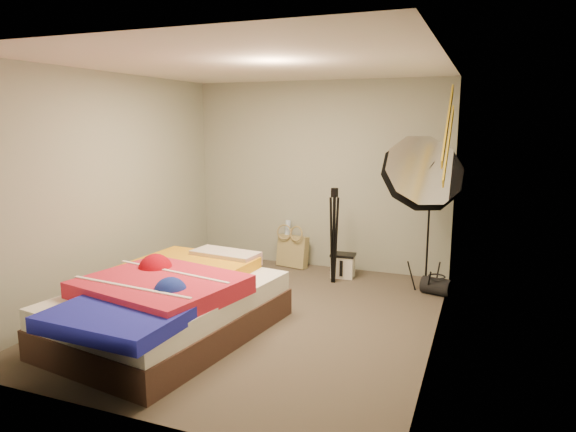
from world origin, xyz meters
The scene contains 15 objects.
floor centered at (0.00, 0.00, 0.00)m, with size 4.00×4.00×0.00m, color #4B4138.
ceiling centered at (0.00, 0.00, 2.50)m, with size 4.00×4.00×0.00m, color silver.
wall_back centered at (0.00, 2.00, 1.25)m, with size 3.50×3.50×0.00m, color gray.
wall_front centered at (0.00, -2.00, 1.25)m, with size 3.50×3.50×0.00m, color gray.
wall_left centered at (-1.75, 0.00, 1.25)m, with size 4.00×4.00×0.00m, color gray.
wall_right centered at (1.75, 0.00, 1.25)m, with size 4.00×4.00×0.00m, color gray.
tote_bag centered at (-0.31, 1.83, 0.22)m, with size 0.43×0.13×0.43m, color tan.
wrapping_roll centered at (-0.42, 1.87, 0.31)m, with size 0.07×0.07×0.63m, color #6E9FDE.
camera_case centered at (0.47, 1.60, 0.14)m, with size 0.28×0.20×0.28m, color silver.
duffel_bag centered at (1.65, 1.34, 0.10)m, with size 0.20×0.20×0.33m, color black.
wall_stripe_upper centered at (1.73, 0.60, 1.95)m, with size 0.02×1.10×0.10m, color gold.
wall_stripe_lower centered at (1.73, 0.85, 1.75)m, with size 0.02×1.10×0.10m, color gold.
bed centered at (-0.56, -0.74, 0.31)m, with size 1.74×2.36×0.61m.
photo_umbrella centered at (1.43, 1.26, 1.38)m, with size 0.96×0.99×1.93m.
camera_tripod centered at (0.41, 1.35, 0.68)m, with size 0.08×0.08×1.18m.
Camera 1 is at (2.11, -4.57, 1.99)m, focal length 32.00 mm.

